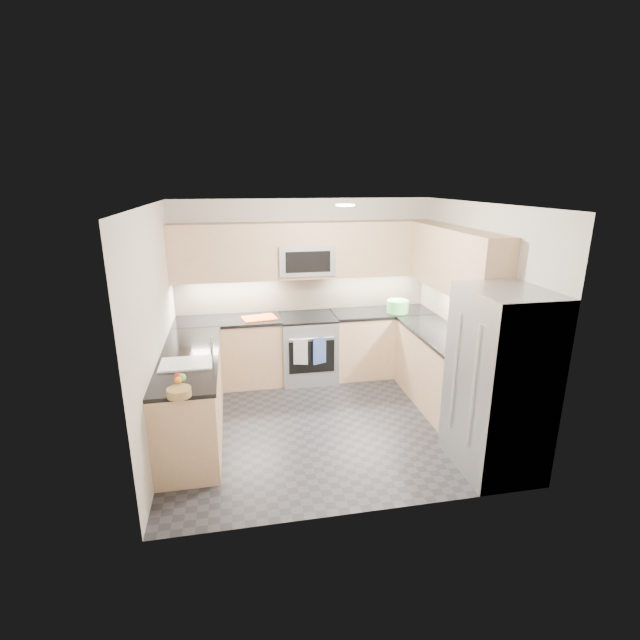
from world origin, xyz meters
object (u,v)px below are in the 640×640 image
(microwave, at_px, (306,259))
(fruit_basket, at_px, (179,392))
(utensil_bowl, at_px, (398,306))
(cutting_board, at_px, (259,318))
(gas_range, at_px, (308,348))
(refrigerator, at_px, (499,382))

(microwave, relative_size, fruit_basket, 3.66)
(utensil_bowl, distance_m, fruit_basket, 3.53)
(microwave, bearing_deg, cutting_board, -167.92)
(cutting_board, bearing_deg, microwave, 12.08)
(gas_range, height_order, fruit_basket, fruit_basket)
(refrigerator, distance_m, fruit_basket, 2.95)
(utensil_bowl, relative_size, cutting_board, 0.68)
(cutting_board, xyz_separation_m, fruit_basket, (-0.83, -2.24, 0.03))
(microwave, relative_size, refrigerator, 0.42)
(gas_range, bearing_deg, microwave, 90.00)
(cutting_board, relative_size, fruit_basket, 2.14)
(gas_range, bearing_deg, refrigerator, -59.12)
(microwave, distance_m, fruit_basket, 2.91)
(microwave, height_order, refrigerator, microwave)
(microwave, bearing_deg, refrigerator, -60.38)
(gas_range, distance_m, refrigerator, 2.86)
(gas_range, relative_size, microwave, 1.20)
(microwave, distance_m, cutting_board, 1.02)
(refrigerator, height_order, cutting_board, refrigerator)
(refrigerator, relative_size, fruit_basket, 8.67)
(microwave, xyz_separation_m, fruit_basket, (-1.50, -2.38, -0.72))
(gas_range, xyz_separation_m, microwave, (0.00, 0.12, 1.24))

